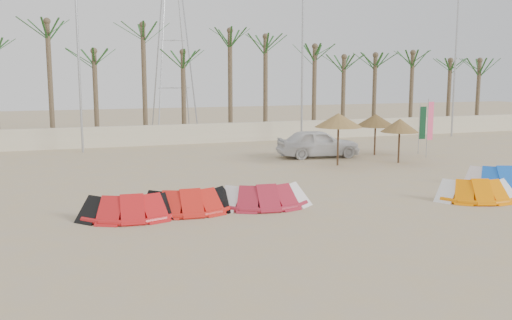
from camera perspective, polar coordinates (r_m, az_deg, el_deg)
name	(u,v)px	position (r m, az deg, el deg)	size (l,w,h in m)	color
ground	(322,233)	(17.05, 6.60, -7.26)	(120.00, 120.00, 0.00)	tan
boundary_wall	(177,134)	(37.66, -7.92, 2.56)	(60.00, 0.30, 1.30)	beige
palm_line	(181,45)	(39.08, -7.55, 11.30)	(52.00, 4.00, 7.70)	brown
lamp_b	(79,53)	(34.80, -17.29, 10.18)	(1.25, 0.14, 11.00)	#A5A8AD
lamp_c	(303,55)	(37.93, 4.72, 10.40)	(1.25, 0.14, 11.00)	#A5A8AD
lamp_d	(456,57)	(44.12, 19.37, 9.71)	(1.25, 0.14, 11.00)	#A5A8AD
pylon	(175,134)	(43.78, -8.12, 2.56)	(3.00, 3.00, 14.00)	#A5A8AD
kite_red_left	(131,204)	(19.09, -12.43, -4.37)	(3.37, 1.71, 0.90)	red
kite_red_mid	(187,199)	(19.57, -6.89, -3.90)	(3.24, 1.60, 0.90)	red
kite_red_right	(262,194)	(20.19, 0.59, -3.44)	(3.33, 1.74, 0.90)	#A41D2F
kite_orange	(472,189)	(22.59, 20.83, -2.71)	(3.30, 2.24, 0.90)	#FE7E00
kite_blue	(498,175)	(26.04, 23.01, -1.37)	(3.42, 2.39, 0.90)	blue
parasol_left	(338,120)	(28.97, 8.25, 3.96)	(2.42, 2.42, 2.65)	#4C331E
parasol_mid	(400,125)	(30.41, 14.18, 3.37)	(1.97, 1.97, 2.32)	#4C331E
parasol_right	(376,120)	(32.97, 11.87, 3.91)	(2.28, 2.28, 2.34)	#4C331E
flag_pink	(430,123)	(32.92, 17.02, 3.59)	(0.45, 0.10, 3.25)	#A5A8AD
flag_green	(422,124)	(34.24, 16.25, 3.45)	(0.45, 0.04, 2.89)	#A5A8AD
car	(318,143)	(31.83, 6.24, 1.68)	(1.83, 4.56, 1.55)	silver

